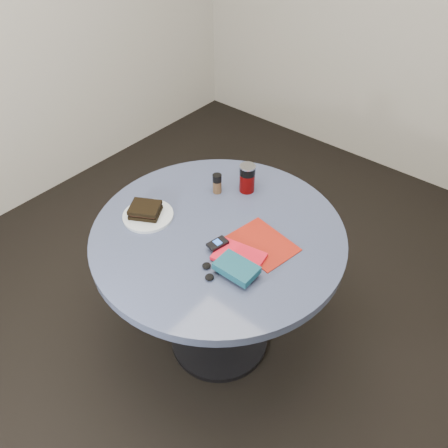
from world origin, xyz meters
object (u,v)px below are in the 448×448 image
Objects in this scene: table at (218,259)px; pepper_grinder at (217,183)px; soda_can at (247,178)px; magazine at (262,244)px; sandwich at (145,210)px; headphones at (208,271)px; novel at (237,268)px; red_book at (239,256)px; mp3_player at (218,243)px; plate at (148,216)px.

table is 11.13× the size of pepper_grinder.
magazine is (0.25, -0.23, -0.06)m from soda_can.
headphones is at bearing -10.05° from sandwich.
novel is at bearing -41.54° from pepper_grinder.
novel reaches higher than magazine.
soda_can is 0.72× the size of red_book.
headphones is (0.05, -0.12, -0.02)m from mp3_player.
headphones is (-0.06, -0.24, 0.01)m from magazine.
headphones reaches higher than magazine.
magazine is at bearing 47.57° from mp3_player.
table is 11.91× the size of mp3_player.
magazine is (0.46, 0.17, -0.03)m from sandwich.
sandwich reaches higher than plate.
red_book is at bearing 7.10° from sandwich.
table is 4.89× the size of plate.
red_book is 1.21× the size of novel.
soda_can reaches higher than magazine.
mp3_player is at bearing -49.34° from pepper_grinder.
mp3_player is at bearing 156.25° from novel.
sandwich is 0.33m from pepper_grinder.
mp3_player is 0.95× the size of headphones.
plate reaches higher than magazine.
sandwich is 1.03× the size of novel.
soda_can is (0.20, 0.40, 0.06)m from plate.
plate is 0.47m from novel.
mp3_player is (-0.14, 0.06, -0.01)m from novel.
plate is at bearing -172.71° from mp3_player.
red_book is at bearing 5.28° from mp3_player.
table is 0.28m from headphones.
mp3_player is at bearing 114.91° from headphones.
sandwich is at bearing -110.89° from pepper_grinder.
novel reaches higher than table.
soda_can is at bearing 110.84° from mp3_player.
sandwich is 0.44m from red_book.
soda_can is 0.38m from mp3_player.
pepper_grinder is (0.11, 0.30, 0.04)m from plate.
plate is 0.85× the size of magazine.
magazine is at bearing -21.70° from pepper_grinder.
headphones is at bearing -10.73° from plate.
table is 4.15× the size of magazine.
plate is 2.31× the size of headphones.
soda_can reaches higher than plate.
novel reaches higher than headphones.
red_book is 0.13m from headphones.
pepper_grinder reaches higher than red_book.
pepper_grinder is 0.47m from headphones.
pepper_grinder reaches higher than novel.
novel is at bearing -34.13° from table.
pepper_grinder is at bearing 69.11° from sandwich.
red_book is (-0.02, -0.12, 0.01)m from magazine.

